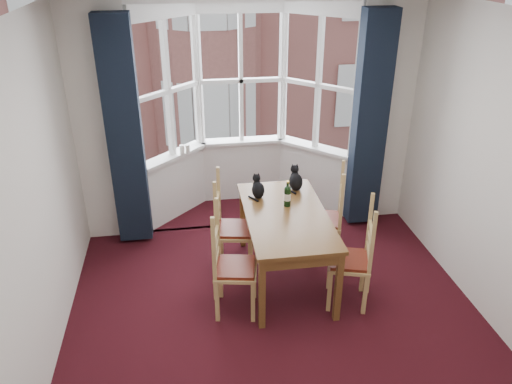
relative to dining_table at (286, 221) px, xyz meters
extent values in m
plane|color=black|center=(-0.20, -1.01, -0.71)|extent=(4.50, 4.50, 0.00)
plane|color=white|center=(-0.20, -1.01, 2.09)|extent=(4.50, 4.50, 0.00)
plane|color=silver|center=(-2.20, -1.01, 0.69)|extent=(0.00, 4.50, 4.50)
cube|color=silver|center=(-1.85, 1.24, 0.69)|extent=(0.70, 0.12, 2.80)
cube|color=silver|center=(1.45, 1.24, 0.69)|extent=(0.70, 0.12, 2.80)
cube|color=black|center=(-1.62, 1.06, 0.64)|extent=(0.38, 0.22, 2.60)
cube|color=black|center=(1.22, 1.06, 0.64)|extent=(0.38, 0.22, 2.60)
cube|color=brown|center=(0.00, 0.00, 0.07)|extent=(0.83, 1.54, 0.04)
cube|color=brown|center=(-0.37, -0.72, -0.33)|extent=(0.06, 0.06, 0.76)
cube|color=brown|center=(-0.36, 0.72, -0.33)|extent=(0.06, 0.06, 0.76)
cube|color=brown|center=(0.36, -0.72, -0.33)|extent=(0.06, 0.06, 0.76)
cube|color=brown|center=(0.37, 0.72, -0.33)|extent=(0.06, 0.06, 0.76)
cube|color=tan|center=(-0.57, -0.42, -0.23)|extent=(0.47, 0.48, 0.06)
cube|color=#601E10|center=(-0.57, -0.42, -0.21)|extent=(0.42, 0.44, 0.03)
cube|color=tan|center=(-0.50, 0.29, -0.23)|extent=(0.47, 0.48, 0.06)
cube|color=#601E10|center=(-0.50, 0.29, -0.21)|extent=(0.42, 0.44, 0.03)
cube|color=tan|center=(0.54, -0.46, -0.23)|extent=(0.50, 0.51, 0.06)
cube|color=#601E10|center=(0.54, -0.46, -0.21)|extent=(0.45, 0.47, 0.03)
cube|color=tan|center=(0.50, 0.35, -0.23)|extent=(0.50, 0.52, 0.06)
cube|color=#601E10|center=(0.50, 0.35, -0.21)|extent=(0.45, 0.47, 0.03)
ellipsoid|color=black|center=(-0.23, 0.40, 0.18)|extent=(0.16, 0.20, 0.18)
sphere|color=black|center=(-0.23, 0.47, 0.29)|extent=(0.10, 0.10, 0.09)
cone|color=black|center=(-0.26, 0.46, 0.33)|extent=(0.03, 0.03, 0.04)
cone|color=black|center=(-0.21, 0.47, 0.33)|extent=(0.03, 0.03, 0.04)
ellipsoid|color=black|center=(0.22, 0.53, 0.18)|extent=(0.15, 0.20, 0.20)
sphere|color=black|center=(0.21, 0.60, 0.31)|extent=(0.09, 0.09, 0.09)
cone|color=black|center=(0.19, 0.60, 0.35)|extent=(0.03, 0.03, 0.04)
cone|color=black|center=(0.24, 0.60, 0.35)|extent=(0.03, 0.03, 0.04)
cylinder|color=black|center=(0.04, 0.17, 0.19)|extent=(0.07, 0.07, 0.20)
sphere|color=black|center=(0.04, 0.17, 0.29)|extent=(0.07, 0.07, 0.07)
cylinder|color=black|center=(0.04, 0.17, 0.33)|extent=(0.03, 0.03, 0.09)
cylinder|color=gold|center=(0.04, 0.17, 0.37)|extent=(0.03, 0.03, 0.02)
cylinder|color=silver|center=(0.04, 0.17, 0.20)|extent=(0.07, 0.07, 0.08)
cylinder|color=white|center=(-1.01, 1.59, 0.22)|extent=(0.06, 0.06, 0.12)
cylinder|color=white|center=(-0.94, 1.62, 0.22)|extent=(0.06, 0.06, 0.11)
plane|color=#333335|center=(-0.20, 31.24, -6.71)|extent=(80.00, 80.00, 0.00)
cube|color=#A15B53|center=(-0.20, 13.24, 0.29)|extent=(18.00, 6.00, 14.00)
cylinder|color=#A15B53|center=(-0.20, 10.24, 0.29)|extent=(3.20, 3.20, 14.00)
camera|label=1|loc=(-0.97, -4.33, 2.56)|focal=35.00mm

